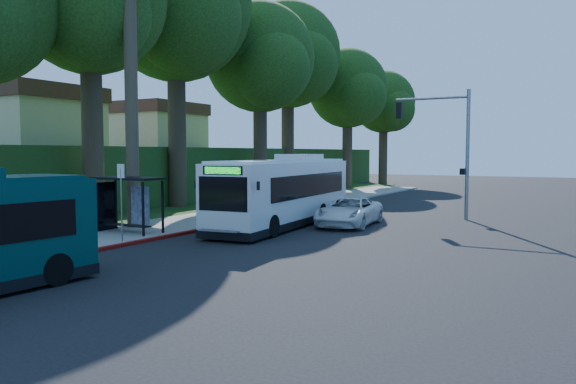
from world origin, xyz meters
The scene contains 16 objects.
ground centered at (0.00, 0.00, 0.00)m, with size 140.00×140.00×0.00m, color black.
sidewalk centered at (-7.30, 0.00, 0.06)m, with size 4.50×70.00×0.12m, color gray.
red_curb centered at (-5.00, -4.00, 0.07)m, with size 0.25×30.00×0.13m, color maroon.
grass_verge centered at (-13.00, 5.00, 0.03)m, with size 8.00×70.00×0.06m, color #234719.
bus_shelter centered at (-7.26, -2.86, 1.81)m, with size 3.20×1.51×2.55m.
stop_sign_pole centered at (-5.40, -5.00, 2.08)m, with size 0.35×0.06×3.17m.
traffic_signal_pole centered at (3.78, 10.00, 4.42)m, with size 4.10×0.30×7.00m.
hillside_backdrop centered at (-26.30, 15.10, 2.44)m, with size 24.00×60.00×8.80m.
tree_0 centered at (-12.40, -0.02, 11.20)m, with size 8.40×8.00×15.70m.
tree_1 centered at (-13.37, 7.98, 12.73)m, with size 10.50×10.00×18.26m.
tree_2 centered at (-11.89, 15.98, 10.48)m, with size 8.82×8.40×15.12m.
tree_3 centered at (-13.88, 23.98, 11.98)m, with size 10.08×9.60×17.28m.
tree_4 centered at (-11.40, 31.98, 9.73)m, with size 8.40×8.00×14.14m.
tree_5 centered at (-10.41, 39.99, 8.96)m, with size 7.35×7.00×12.86m.
white_bus centered at (-2.61, 3.19, 1.73)m, with size 3.57×12.09×3.55m.
pickup centered at (0.22, 4.62, 0.71)m, with size 2.36×5.12×1.42m, color white.
Camera 1 is at (10.97, -21.03, 3.61)m, focal length 35.00 mm.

